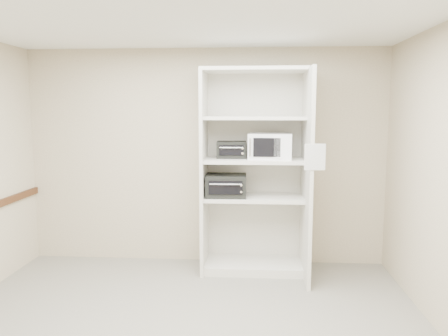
# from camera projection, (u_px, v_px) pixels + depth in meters

# --- Properties ---
(ceiling) EXTENTS (4.50, 4.00, 0.01)m
(ceiling) POSITION_uv_depth(u_px,v_px,m) (175.00, 11.00, 3.36)
(ceiling) COLOR white
(wall_back) EXTENTS (4.50, 0.02, 2.70)m
(wall_back) POSITION_uv_depth(u_px,v_px,m) (205.00, 157.00, 5.52)
(wall_back) COLOR #C3B698
(wall_back) RESTS_ON ground
(wall_front) EXTENTS (4.50, 0.02, 2.70)m
(wall_front) POSITION_uv_depth(u_px,v_px,m) (80.00, 277.00, 1.56)
(wall_front) COLOR #C3B698
(wall_front) RESTS_ON ground
(shelving_unit) EXTENTS (1.24, 0.92, 2.42)m
(shelving_unit) POSITION_uv_depth(u_px,v_px,m) (258.00, 178.00, 5.21)
(shelving_unit) COLOR beige
(shelving_unit) RESTS_ON floor
(microwave) EXTENTS (0.53, 0.42, 0.30)m
(microwave) POSITION_uv_depth(u_px,v_px,m) (270.00, 146.00, 5.14)
(microwave) COLOR white
(microwave) RESTS_ON shelving_unit
(toaster_oven_upper) EXTENTS (0.35, 0.27, 0.20)m
(toaster_oven_upper) POSITION_uv_depth(u_px,v_px,m) (232.00, 150.00, 5.24)
(toaster_oven_upper) COLOR black
(toaster_oven_upper) RESTS_ON shelving_unit
(toaster_oven_lower) EXTENTS (0.48, 0.37, 0.26)m
(toaster_oven_lower) POSITION_uv_depth(u_px,v_px,m) (226.00, 186.00, 5.18)
(toaster_oven_lower) COLOR black
(toaster_oven_lower) RESTS_ON shelving_unit
(paper_sign) EXTENTS (0.21, 0.02, 0.27)m
(paper_sign) POSITION_uv_depth(u_px,v_px,m) (315.00, 157.00, 4.50)
(paper_sign) COLOR white
(paper_sign) RESTS_ON shelving_unit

